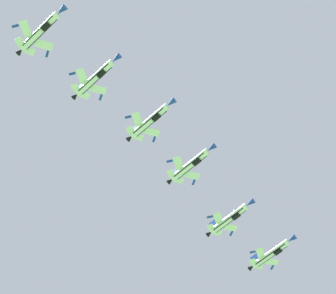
{
  "coord_description": "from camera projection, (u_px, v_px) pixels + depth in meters",
  "views": [
    {
      "loc": [
        -2.84,
        -7.56,
        1.96
      ],
      "look_at": [
        -10.27,
        53.82,
        132.99
      ],
      "focal_mm": 61.35,
      "sensor_mm": 36.0,
      "label": 1
    }
  ],
  "objects": [
    {
      "name": "fighter_jet_lead",
      "position": [
        271.0,
        253.0,
        156.36
      ],
      "size": [
        13.8,
        11.71,
        4.43
      ],
      "rotation": [
        0.0,
        0.24,
        4.09
      ],
      "color": "white"
    },
    {
      "name": "fighter_jet_left_wing",
      "position": [
        230.0,
        218.0,
        151.3
      ],
      "size": [
        13.8,
        11.7,
        4.49
      ],
      "rotation": [
        0.0,
        0.26,
        4.09
      ],
      "color": "white"
    },
    {
      "name": "fighter_jet_right_wing",
      "position": [
        191.0,
        164.0,
        146.6
      ],
      "size": [
        13.8,
        11.77,
        4.39
      ],
      "rotation": [
        0.0,
        0.15,
        4.09
      ],
      "color": "white"
    },
    {
      "name": "fighter_jet_left_outer",
      "position": [
        150.0,
        120.0,
        141.8
      ],
      "size": [
        13.8,
        11.75,
        4.38
      ],
      "rotation": [
        0.0,
        0.19,
        4.09
      ],
      "color": "white"
    },
    {
      "name": "fighter_jet_right_outer",
      "position": [
        96.0,
        77.0,
        137.72
      ],
      "size": [
        13.8,
        11.72,
        4.4
      ],
      "rotation": [
        0.0,
        0.23,
        4.09
      ],
      "color": "white"
    },
    {
      "name": "fighter_jet_trail_slot",
      "position": [
        41.0,
        31.0,
        129.95
      ],
      "size": [
        13.8,
        11.77,
        4.39
      ],
      "rotation": [
        0.0,
        0.16,
        4.09
      ],
      "color": "white"
    }
  ]
}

